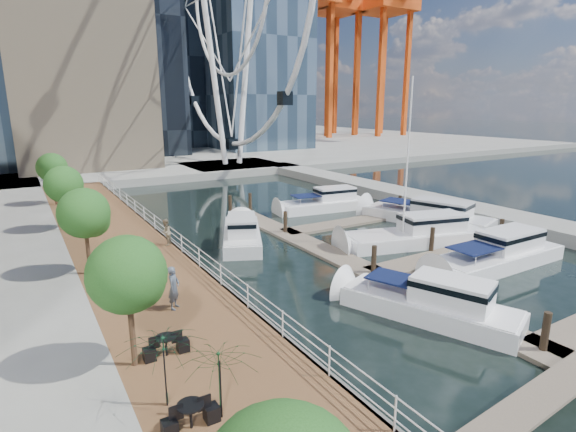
# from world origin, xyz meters

# --- Properties ---
(ground) EXTENTS (520.00, 520.00, 0.00)m
(ground) POSITION_xyz_m (0.00, 0.00, 0.00)
(ground) COLOR black
(ground) RESTS_ON ground
(boardwalk) EXTENTS (6.00, 60.00, 1.00)m
(boardwalk) POSITION_xyz_m (-9.00, 15.00, 0.50)
(boardwalk) COLOR brown
(boardwalk) RESTS_ON ground
(seawall) EXTENTS (0.25, 60.00, 1.00)m
(seawall) POSITION_xyz_m (-6.00, 15.00, 0.50)
(seawall) COLOR #595954
(seawall) RESTS_ON ground
(land_far) EXTENTS (200.00, 114.00, 1.00)m
(land_far) POSITION_xyz_m (0.00, 102.00, 0.50)
(land_far) COLOR gray
(land_far) RESTS_ON ground
(breakwater) EXTENTS (4.00, 60.00, 1.00)m
(breakwater) POSITION_xyz_m (20.00, 20.00, 0.50)
(breakwater) COLOR gray
(breakwater) RESTS_ON ground
(pier) EXTENTS (14.00, 12.00, 1.00)m
(pier) POSITION_xyz_m (14.00, 52.00, 0.50)
(pier) COLOR gray
(pier) RESTS_ON ground
(railing) EXTENTS (0.10, 60.00, 1.05)m
(railing) POSITION_xyz_m (-6.10, 15.00, 1.52)
(railing) COLOR white
(railing) RESTS_ON boardwalk
(floating_docks) EXTENTS (16.00, 34.00, 2.60)m
(floating_docks) POSITION_xyz_m (7.97, 9.98, 0.49)
(floating_docks) COLOR #6D6051
(floating_docks) RESTS_ON ground
(port_cranes) EXTENTS (40.00, 52.00, 38.00)m
(port_cranes) POSITION_xyz_m (67.67, 95.67, 20.00)
(port_cranes) COLOR #D84C14
(port_cranes) RESTS_ON ground
(street_trees) EXTENTS (2.60, 42.60, 4.60)m
(street_trees) POSITION_xyz_m (-11.40, 14.00, 4.29)
(street_trees) COLOR #3F2B1C
(street_trees) RESTS_ON ground
(yacht_foreground) EXTENTS (10.77, 2.89, 2.15)m
(yacht_foreground) POSITION_xyz_m (10.51, 5.24, 0.00)
(yacht_foreground) COLOR white
(yacht_foreground) RESTS_ON ground
(pedestrian_near) EXTENTS (0.81, 0.83, 1.93)m
(pedestrian_near) POSITION_xyz_m (-8.86, 7.61, 1.97)
(pedestrian_near) COLOR #47515F
(pedestrian_near) RESTS_ON boardwalk
(pedestrian_mid) EXTENTS (0.99, 1.05, 1.71)m
(pedestrian_mid) POSITION_xyz_m (-6.50, 16.86, 1.85)
(pedestrian_mid) COLOR gray
(pedestrian_mid) RESTS_ON boardwalk
(pedestrian_far) EXTENTS (1.02, 0.80, 1.61)m
(pedestrian_far) POSITION_xyz_m (-9.50, 26.40, 1.81)
(pedestrian_far) COLOR #31373E
(pedestrian_far) RESTS_ON boardwalk
(moored_yachts) EXTENTS (21.93, 33.99, 11.50)m
(moored_yachts) POSITION_xyz_m (8.98, 11.30, 0.00)
(moored_yachts) COLOR white
(moored_yachts) RESTS_ON ground
(cafe_seating) EXTENTS (4.13, 11.76, 2.33)m
(cafe_seating) POSITION_xyz_m (-10.62, -1.53, 2.09)
(cafe_seating) COLOR #0F3922
(cafe_seating) RESTS_ON ground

